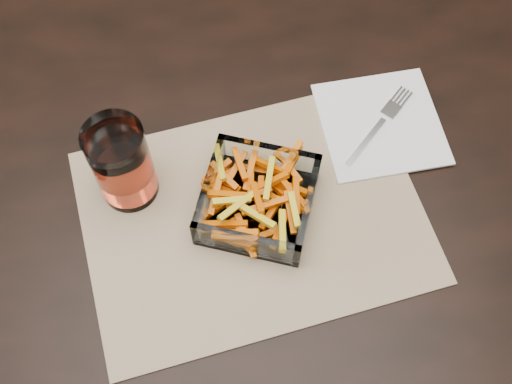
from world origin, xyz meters
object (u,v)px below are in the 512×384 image
Objects in this scene: tumbler at (123,165)px; fork at (380,123)px; glass_bowl at (258,201)px; dining_table at (243,239)px.

tumbler is 1.08× the size of fork.
fork is (0.36, 0.06, -0.06)m from tumbler.
tumbler reaches higher than glass_bowl.
fork is at bearing 29.93° from glass_bowl.
fork is (0.21, 0.11, 0.10)m from dining_table.
tumbler reaches higher than fork.
glass_bowl reaches higher than fork.
tumbler is at bearing 162.61° from glass_bowl.
dining_table is 0.22m from tumbler.
glass_bowl is at bearing 10.98° from dining_table.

